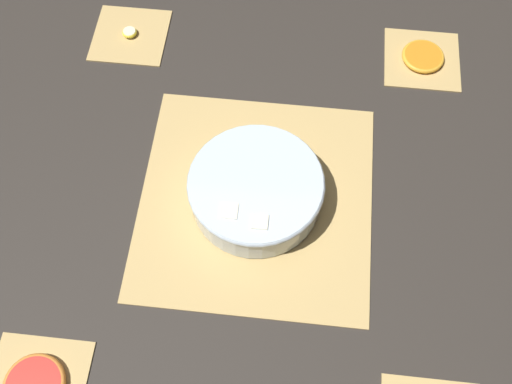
{
  "coord_description": "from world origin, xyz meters",
  "views": [
    {
      "loc": [
        -0.48,
        -0.05,
        0.96
      ],
      "look_at": [
        0.0,
        0.0,
        0.03
      ],
      "focal_mm": 42.0,
      "sensor_mm": 36.0,
      "label": 1
    }
  ],
  "objects": [
    {
      "name": "coaster_mat_near_right",
      "position": [
        0.36,
        -0.3,
        0.0
      ],
      "size": [
        0.15,
        0.15,
        0.01
      ],
      "color": "tan",
      "rests_on": "ground_plane"
    },
    {
      "name": "bamboo_mat_center",
      "position": [
        0.0,
        0.0,
        0.0
      ],
      "size": [
        0.43,
        0.41,
        0.01
      ],
      "color": "tan",
      "rests_on": "ground_plane"
    },
    {
      "name": "ground_plane",
      "position": [
        0.0,
        0.0,
        0.0
      ],
      "size": [
        6.0,
        6.0,
        0.0
      ],
      "primitive_type": "plane",
      "color": "#2D2823"
    },
    {
      "name": "banana_coin_single",
      "position": [
        0.36,
        0.3,
        0.01
      ],
      "size": [
        0.03,
        0.03,
        0.01
      ],
      "color": "#F4EABC",
      "rests_on": "coaster_mat_far_right"
    },
    {
      "name": "fruit_salad_bowl",
      "position": [
        0.0,
        -0.0,
        0.04
      ],
      "size": [
        0.24,
        0.24,
        0.07
      ],
      "color": "silver",
      "rests_on": "bamboo_mat_center"
    },
    {
      "name": "coaster_mat_far_right",
      "position": [
        0.36,
        0.3,
        0.0
      ],
      "size": [
        0.15,
        0.15,
        0.01
      ],
      "color": "tan",
      "rests_on": "ground_plane"
    },
    {
      "name": "orange_slice_whole",
      "position": [
        0.36,
        -0.3,
        0.01
      ],
      "size": [
        0.09,
        0.09,
        0.01
      ],
      "color": "orange",
      "rests_on": "coaster_mat_near_right"
    }
  ]
}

